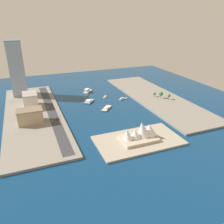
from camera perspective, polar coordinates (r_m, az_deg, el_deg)
ground_plane at (r=328.32m, az=-3.06°, el=1.61°), size 440.00×440.00×0.00m
quay_west at (r=365.88m, az=10.76°, el=3.74°), size 70.00×240.00×2.50m
quay_east at (r=313.29m, az=-19.24°, el=-0.57°), size 70.00×240.00×2.50m
peninsula_point at (r=238.24m, az=6.66°, el=-7.13°), size 88.45×50.27×2.00m
road_strip at (r=314.00m, az=-15.03°, el=0.28°), size 11.59×228.00×0.15m
barge_flat_brown at (r=315.95m, az=-1.40°, el=0.95°), size 20.94×22.43×3.10m
sailboat_small_white at (r=361.19m, az=-1.73°, el=3.83°), size 8.40×7.88×10.67m
ferry_white_commuter at (r=386.68m, az=-6.20°, el=5.29°), size 19.31×20.96×6.92m
yacht_sleek_gray at (r=352.89m, az=2.85°, el=3.37°), size 15.09×4.80×2.95m
catamaran_blue at (r=342.17m, az=-5.87°, el=2.71°), size 19.14×20.86×4.20m
apartment_midrise_tan at (r=283.58m, az=-19.95°, el=-0.98°), size 29.40×19.27×17.39m
tower_tall_glass at (r=383.83m, az=-22.89°, el=10.05°), size 22.71×24.09×84.91m
hotel_broad_white at (r=334.05m, az=-19.89°, el=2.87°), size 19.01×27.92×19.81m
van_white at (r=326.92m, az=-15.85°, el=1.26°), size 2.15×5.03×1.50m
pickup_red at (r=287.20m, az=-13.66°, el=-1.58°), size 1.97×5.11×1.71m
sedan_silver at (r=282.72m, az=-14.87°, el=-2.14°), size 1.94×4.49×1.50m
traffic_light_waterfront at (r=283.20m, az=-12.89°, el=-1.12°), size 0.36×0.36×6.50m
opera_landmark at (r=234.98m, az=7.21°, el=-5.22°), size 39.06×25.46×21.12m
park_tree_cluster at (r=356.88m, az=12.45°, el=4.40°), size 17.78×24.41×10.23m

